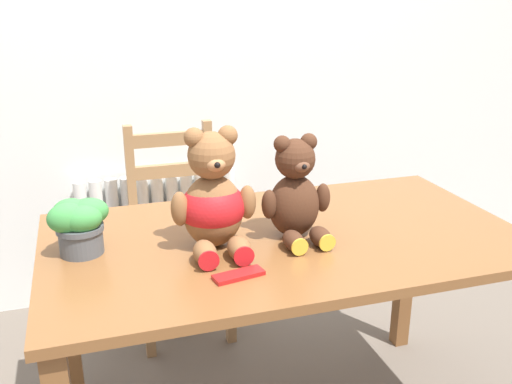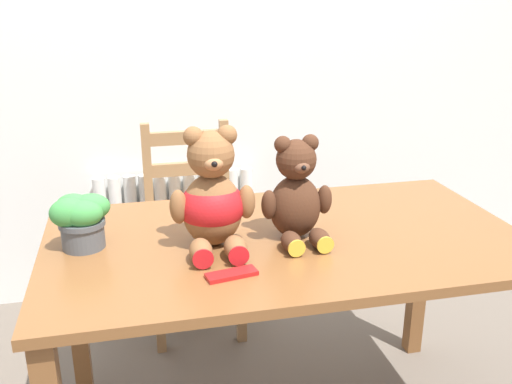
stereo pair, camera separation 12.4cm
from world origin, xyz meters
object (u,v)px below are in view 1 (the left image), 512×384
object	(u,v)px
wooden_chair_behind	(178,233)
teddy_bear_right	(296,194)
potted_plant	(79,222)
chocolate_bar	(239,275)
teddy_bear_left	(213,201)

from	to	relation	value
wooden_chair_behind	teddy_bear_right	size ratio (longest dim) A/B	2.89
potted_plant	chocolate_bar	size ratio (longest dim) A/B	1.23
teddy_bear_left	wooden_chair_behind	bearing A→B (deg)	-90.68
teddy_bear_left	potted_plant	distance (m)	0.39
teddy_bear_left	teddy_bear_right	bearing A→B (deg)	-179.36
teddy_bear_left	chocolate_bar	xyz separation A→B (m)	(0.02, -0.21, -0.14)
wooden_chair_behind	potted_plant	distance (m)	0.98
potted_plant	chocolate_bar	world-z (taller)	potted_plant
wooden_chair_behind	teddy_bear_left	bearing A→B (deg)	88.07
teddy_bear_left	potted_plant	xyz separation A→B (m)	(-0.38, 0.07, -0.05)
teddy_bear_left	potted_plant	bearing A→B (deg)	-9.32
teddy_bear_left	teddy_bear_right	xyz separation A→B (m)	(0.26, -0.00, -0.01)
chocolate_bar	wooden_chair_behind	bearing A→B (deg)	89.28
teddy_bear_left	teddy_bear_right	size ratio (longest dim) A/B	1.13
wooden_chair_behind	teddy_bear_right	xyz separation A→B (m)	(0.23, -0.86, 0.45)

